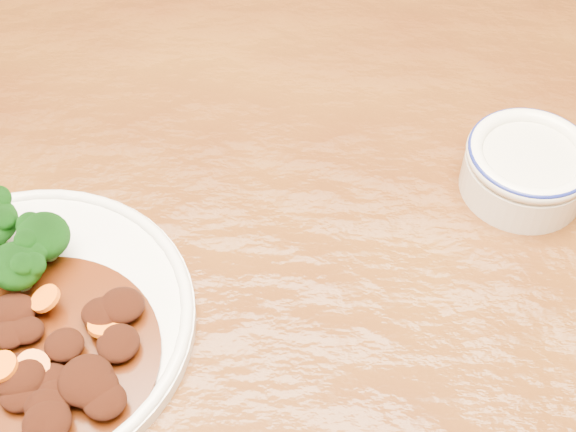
{
  "coord_description": "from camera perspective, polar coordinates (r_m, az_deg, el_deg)",
  "views": [
    {
      "loc": [
        0.04,
        -0.41,
        1.31
      ],
      "look_at": [
        0.01,
        0.04,
        0.77
      ],
      "focal_mm": 50.0,
      "sensor_mm": 36.0,
      "label": 1
    }
  ],
  "objects": [
    {
      "name": "mince_stew",
      "position": [
        0.64,
        -16.92,
        -9.92
      ],
      "size": [
        0.2,
        0.2,
        0.03
      ],
      "color": "#441507",
      "rests_on": "dinner_plate"
    },
    {
      "name": "dip_bowl",
      "position": [
        0.76,
        16.62,
        3.39
      ],
      "size": [
        0.12,
        0.12,
        0.05
      ],
      "rotation": [
        0.0,
        0.0,
        0.37
      ],
      "color": "silver",
      "rests_on": "dining_table"
    },
    {
      "name": "dining_table",
      "position": [
        0.76,
        -0.89,
        -7.32
      ],
      "size": [
        1.52,
        0.93,
        0.75
      ],
      "rotation": [
        0.0,
        0.0,
        0.02
      ],
      "color": "#5F3610",
      "rests_on": "ground"
    },
    {
      "name": "dinner_plate",
      "position": [
        0.69,
        -18.53,
        -7.24
      ],
      "size": [
        0.28,
        0.28,
        0.02
      ],
      "rotation": [
        0.0,
        0.0,
        0.42
      ],
      "color": "silver",
      "rests_on": "dining_table"
    }
  ]
}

